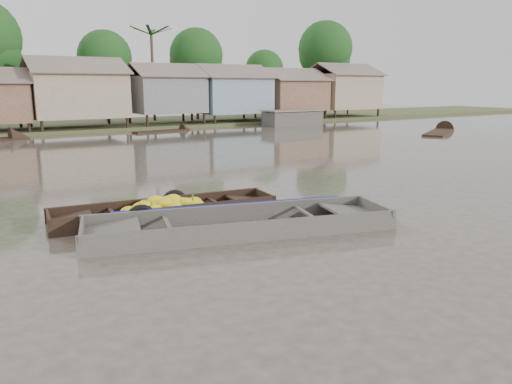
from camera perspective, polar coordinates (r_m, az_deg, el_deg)
ground at (r=11.68m, az=1.69°, el=-4.70°), size 120.00×120.00×0.00m
riverbank at (r=42.17m, az=-19.87°, el=11.04°), size 120.00×12.47×10.22m
banana_boat at (r=13.19m, az=-10.55°, el=-2.16°), size 5.95×2.06×0.84m
viewer_boat at (r=11.83m, az=-1.72°, el=-4.20°), size 7.49×3.74×0.58m
distant_boats at (r=37.54m, az=-3.71°, el=7.41°), size 47.99×14.46×1.38m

